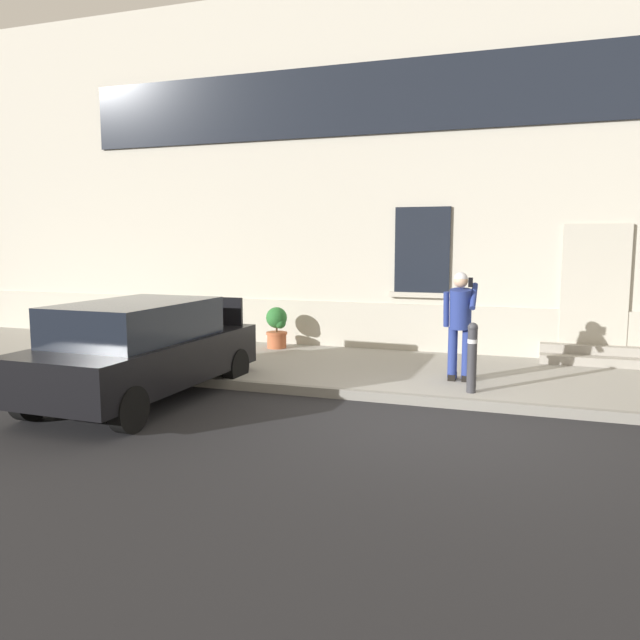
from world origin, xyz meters
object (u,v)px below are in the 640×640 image
Objects in this scene: hatchback_car_black at (142,349)px; planter_terracotta at (277,326)px; person_on_phone at (460,319)px; planter_charcoal at (192,323)px; bollard_near_person at (472,355)px.

planter_terracotta is at bearing 84.10° from hatchback_car_black.
planter_charcoal is at bearing 156.06° from person_on_phone.
person_on_phone is at bearing 26.48° from hatchback_car_black.
person_on_phone reaches higher than hatchback_car_black.
bollard_near_person reaches higher than planter_terracotta.
hatchback_car_black is 4.14m from planter_terracotta.
planter_charcoal and planter_terracotta have the same top height.
hatchback_car_black reaches higher than planter_charcoal.
bollard_near_person is (4.65, 1.50, -0.08)m from hatchback_car_black.
hatchback_car_black is at bearing -95.90° from planter_terracotta.
person_on_phone reaches higher than bollard_near_person.
hatchback_car_black is at bearing -69.13° from planter_charcoal.
hatchback_car_black is 4.27m from planter_charcoal.
hatchback_car_black is 2.35× the size of person_on_phone.
hatchback_car_black is 4.77× the size of planter_terracotta.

